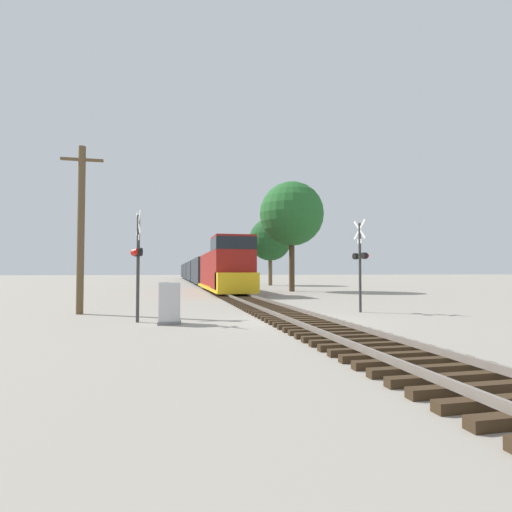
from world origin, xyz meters
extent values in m
plane|color=gray|center=(0.00, 0.00, 0.00)|extent=(400.00, 400.00, 0.00)
cube|color=#382819|center=(0.00, -9.30, 0.08)|extent=(2.60, 0.22, 0.16)
cube|color=#382819|center=(0.00, -8.70, 0.08)|extent=(2.60, 0.22, 0.16)
cube|color=#382819|center=(0.00, -8.10, 0.08)|extent=(2.60, 0.22, 0.16)
cube|color=#382819|center=(0.00, -7.50, 0.08)|extent=(2.60, 0.22, 0.16)
cube|color=#382819|center=(0.00, -6.90, 0.08)|extent=(2.60, 0.22, 0.16)
cube|color=#382819|center=(0.00, -6.30, 0.08)|extent=(2.60, 0.22, 0.16)
cube|color=#382819|center=(0.00, -5.70, 0.08)|extent=(2.60, 0.22, 0.16)
cube|color=#382819|center=(0.00, -5.10, 0.08)|extent=(2.60, 0.22, 0.16)
cube|color=#382819|center=(0.00, -4.50, 0.08)|extent=(2.60, 0.22, 0.16)
cube|color=#382819|center=(0.00, -3.90, 0.08)|extent=(2.60, 0.22, 0.16)
cube|color=#382819|center=(0.00, -3.30, 0.08)|extent=(2.60, 0.22, 0.16)
cube|color=#382819|center=(0.00, -2.70, 0.08)|extent=(2.60, 0.22, 0.16)
cube|color=#382819|center=(0.00, -2.10, 0.08)|extent=(2.60, 0.22, 0.16)
cube|color=#382819|center=(0.00, -1.50, 0.08)|extent=(2.60, 0.22, 0.16)
cube|color=#382819|center=(0.00, -0.90, 0.08)|extent=(2.60, 0.22, 0.16)
cube|color=#382819|center=(0.00, -0.30, 0.08)|extent=(2.60, 0.22, 0.16)
cube|color=#382819|center=(0.00, 0.30, 0.08)|extent=(2.60, 0.22, 0.16)
cube|color=#382819|center=(0.00, 0.90, 0.08)|extent=(2.60, 0.22, 0.16)
cube|color=#382819|center=(0.00, 1.50, 0.08)|extent=(2.60, 0.22, 0.16)
cube|color=#382819|center=(0.00, 2.10, 0.08)|extent=(2.60, 0.22, 0.16)
cube|color=#382819|center=(0.00, 2.70, 0.08)|extent=(2.60, 0.22, 0.16)
cube|color=#382819|center=(0.00, 3.30, 0.08)|extent=(2.60, 0.22, 0.16)
cube|color=#382819|center=(0.00, 3.90, 0.08)|extent=(2.60, 0.22, 0.16)
cube|color=#382819|center=(0.00, 4.50, 0.08)|extent=(2.60, 0.22, 0.16)
cube|color=#382819|center=(0.00, 5.10, 0.08)|extent=(2.60, 0.22, 0.16)
cube|color=#382819|center=(0.00, 5.70, 0.08)|extent=(2.60, 0.22, 0.16)
cube|color=#382819|center=(0.00, 6.30, 0.08)|extent=(2.60, 0.22, 0.16)
cube|color=#382819|center=(0.00, 6.90, 0.08)|extent=(2.60, 0.22, 0.16)
cube|color=#382819|center=(0.00, 7.50, 0.08)|extent=(2.60, 0.22, 0.16)
cube|color=#382819|center=(0.00, 8.10, 0.08)|extent=(2.60, 0.22, 0.16)
cube|color=#382819|center=(0.00, 8.70, 0.08)|extent=(2.60, 0.22, 0.16)
cube|color=#382819|center=(0.00, 9.30, 0.08)|extent=(2.60, 0.22, 0.16)
cube|color=#382819|center=(0.00, 9.90, 0.08)|extent=(2.60, 0.22, 0.16)
cube|color=#382819|center=(0.00, 10.50, 0.08)|extent=(2.60, 0.22, 0.16)
cube|color=#382819|center=(0.00, 11.10, 0.08)|extent=(2.60, 0.22, 0.16)
cube|color=#382819|center=(0.00, 11.70, 0.08)|extent=(2.60, 0.22, 0.16)
cube|color=#382819|center=(0.00, 12.30, 0.08)|extent=(2.60, 0.22, 0.16)
cube|color=#382819|center=(0.00, 12.90, 0.08)|extent=(2.60, 0.22, 0.16)
cube|color=#382819|center=(0.00, 13.50, 0.08)|extent=(2.60, 0.22, 0.16)
cube|color=#382819|center=(0.00, 14.10, 0.08)|extent=(2.60, 0.22, 0.16)
cube|color=#382819|center=(0.00, 14.70, 0.08)|extent=(2.60, 0.22, 0.16)
cube|color=#382819|center=(0.00, 15.30, 0.08)|extent=(2.60, 0.22, 0.16)
cube|color=#382819|center=(0.00, 15.90, 0.08)|extent=(2.60, 0.22, 0.16)
cube|color=#382819|center=(0.00, 16.50, 0.08)|extent=(2.60, 0.22, 0.16)
cube|color=#382819|center=(0.00, 17.10, 0.08)|extent=(2.60, 0.22, 0.16)
cube|color=#382819|center=(0.00, 17.70, 0.08)|extent=(2.60, 0.22, 0.16)
cube|color=#382819|center=(0.00, 18.30, 0.08)|extent=(2.60, 0.22, 0.16)
cube|color=#382819|center=(0.00, 18.90, 0.08)|extent=(2.60, 0.22, 0.16)
cube|color=#382819|center=(0.00, 19.50, 0.08)|extent=(2.60, 0.22, 0.16)
cube|color=slate|center=(-0.72, 0.00, 0.23)|extent=(0.07, 160.00, 0.15)
cube|color=slate|center=(0.72, 0.00, 0.23)|extent=(0.07, 160.00, 0.15)
cube|color=maroon|center=(0.00, 24.57, 1.97)|extent=(2.51, 12.82, 3.33)
cube|color=maroon|center=(0.00, 15.60, 2.44)|extent=(2.96, 4.03, 4.27)
cube|color=black|center=(0.00, 15.60, 3.96)|extent=(2.99, 4.07, 0.94)
cube|color=gold|center=(0.00, 13.58, 1.06)|extent=(2.96, 1.83, 1.49)
cube|color=gold|center=(0.00, 21.82, 0.43)|extent=(3.02, 17.95, 0.24)
cube|color=black|center=(0.00, 15.87, 0.50)|extent=(1.58, 2.20, 1.00)
cube|color=black|center=(0.00, 27.78, 0.50)|extent=(1.58, 2.20, 1.00)
cube|color=#2D3338|center=(0.00, 40.42, 1.98)|extent=(2.81, 15.64, 3.33)
cube|color=black|center=(0.00, 35.34, 0.45)|extent=(1.58, 2.20, 0.90)
cube|color=black|center=(0.00, 45.50, 0.45)|extent=(1.58, 2.20, 0.90)
cube|color=#2D3338|center=(0.00, 57.68, 1.98)|extent=(2.81, 15.64, 3.33)
cube|color=black|center=(0.00, 52.59, 0.45)|extent=(1.58, 2.20, 0.90)
cube|color=black|center=(0.00, 62.76, 0.45)|extent=(1.58, 2.20, 0.90)
cube|color=#2D3338|center=(0.00, 74.93, 1.98)|extent=(2.81, 15.64, 3.33)
cube|color=black|center=(0.00, 69.85, 0.45)|extent=(1.58, 2.20, 0.90)
cube|color=black|center=(0.00, 80.01, 0.45)|extent=(1.58, 2.20, 0.90)
cube|color=#2D3338|center=(0.00, 92.19, 1.98)|extent=(2.81, 15.64, 3.33)
cube|color=black|center=(0.00, 87.11, 0.45)|extent=(1.58, 2.20, 0.90)
cube|color=black|center=(0.00, 97.27, 0.45)|extent=(1.58, 2.20, 0.90)
cylinder|color=#333333|center=(-5.89, 0.83, 2.00)|extent=(0.12, 0.12, 4.00)
cube|color=white|center=(-5.89, 0.83, 3.70)|extent=(0.24, 0.91, 0.93)
cube|color=white|center=(-5.89, 0.83, 3.70)|extent=(0.24, 0.91, 0.93)
cube|color=black|center=(-5.89, 0.83, 2.60)|extent=(0.25, 0.85, 0.06)
cylinder|color=black|center=(-5.96, 1.17, 2.60)|extent=(0.24, 0.33, 0.30)
sphere|color=red|center=(-6.06, 1.15, 2.60)|extent=(0.26, 0.26, 0.26)
cylinder|color=black|center=(-5.89, 0.83, 2.60)|extent=(0.24, 0.33, 0.30)
sphere|color=red|center=(-5.98, 0.81, 2.60)|extent=(0.26, 0.26, 0.26)
cylinder|color=black|center=(-5.81, 0.49, 2.60)|extent=(0.24, 0.33, 0.30)
sphere|color=red|center=(-5.90, 0.47, 2.60)|extent=(0.26, 0.26, 0.26)
cube|color=white|center=(-5.89, 0.83, 3.15)|extent=(0.10, 0.32, 0.20)
cylinder|color=#333333|center=(3.90, 2.40, 2.07)|extent=(0.12, 0.12, 4.13)
cube|color=white|center=(3.90, 2.40, 3.83)|extent=(0.15, 0.92, 0.93)
cube|color=white|center=(3.90, 2.40, 3.83)|extent=(0.15, 0.92, 0.93)
cube|color=black|center=(3.90, 2.40, 2.60)|extent=(0.17, 0.86, 0.06)
cylinder|color=black|center=(3.95, 2.06, 2.60)|extent=(0.22, 0.32, 0.30)
sphere|color=red|center=(4.04, 2.07, 2.60)|extent=(0.26, 0.26, 0.26)
cylinder|color=black|center=(3.86, 2.75, 2.60)|extent=(0.22, 0.32, 0.30)
sphere|color=red|center=(3.96, 2.76, 2.60)|extent=(0.26, 0.26, 0.26)
cube|color=white|center=(3.90, 2.40, 3.28)|extent=(0.07, 0.32, 0.20)
cube|color=slate|center=(-4.73, 0.06, 0.06)|extent=(0.82, 0.71, 0.12)
cube|color=#BCBCBF|center=(-4.73, 0.06, 0.80)|extent=(0.75, 0.64, 1.36)
cylinder|color=brown|center=(-8.60, 4.31, 3.74)|extent=(0.31, 0.31, 7.49)
cube|color=brown|center=(-8.60, 4.31, 6.89)|extent=(1.80, 0.12, 0.12)
cylinder|color=#473521|center=(6.59, 21.43, 2.76)|extent=(0.52, 0.52, 5.53)
sphere|color=#236028|center=(6.59, 21.43, 7.35)|extent=(6.09, 6.09, 6.09)
cylinder|color=brown|center=(8.63, 37.52, 2.24)|extent=(0.52, 0.52, 4.48)
sphere|color=#1E5123|center=(8.63, 37.52, 6.20)|extent=(5.73, 5.73, 5.73)
camera|label=1|loc=(-4.77, -14.62, 1.89)|focal=28.00mm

